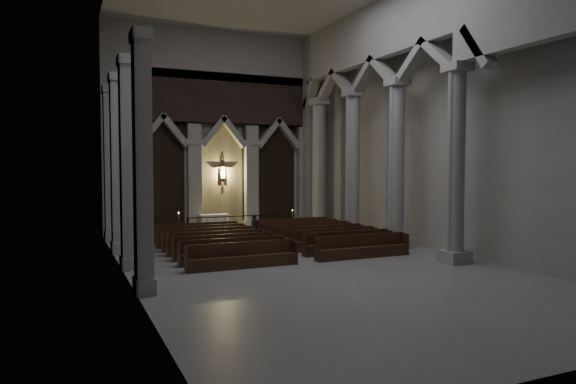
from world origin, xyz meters
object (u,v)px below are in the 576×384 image
object	(u,v)px
worshipper	(255,227)
pews	(272,242)
candle_stand_left	(179,231)
altar_rail	(234,222)
candle_stand_right	(292,226)
altar	(214,222)

from	to	relation	value
worshipper	pews	bearing A→B (deg)	-109.11
candle_stand_left	pews	distance (m)	6.57
altar_rail	pews	bearing A→B (deg)	-90.00
candle_stand_right	pews	xyz separation A→B (m)	(-3.45, -5.32, -0.04)
altar_rail	candle_stand_left	world-z (taller)	candle_stand_left
candle_stand_right	worshipper	distance (m)	3.75
altar	pews	distance (m)	7.28
candle_stand_left	worshipper	bearing A→B (deg)	-35.22
altar_rail	candle_stand_right	bearing A→B (deg)	-8.25
altar_rail	worshipper	world-z (taller)	worshipper
altar	altar_rail	bearing A→B (deg)	-60.81
altar_rail	pews	xyz separation A→B (m)	(0.00, -5.82, -0.39)
altar	candle_stand_left	size ratio (longest dim) A/B	1.28
candle_stand_left	candle_stand_right	world-z (taller)	candle_stand_left
altar	candle_stand_right	distance (m)	4.67
altar	candle_stand_left	xyz separation A→B (m)	(-2.40, -1.49, -0.23)
altar_rail	pews	distance (m)	5.83
altar_rail	altar	bearing A→B (deg)	119.19
pews	candle_stand_right	bearing A→B (deg)	56.99
altar_rail	candle_stand_right	size ratio (longest dim) A/B	4.11
worshipper	altar	bearing A→B (deg)	92.81
pews	worshipper	world-z (taller)	worshipper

